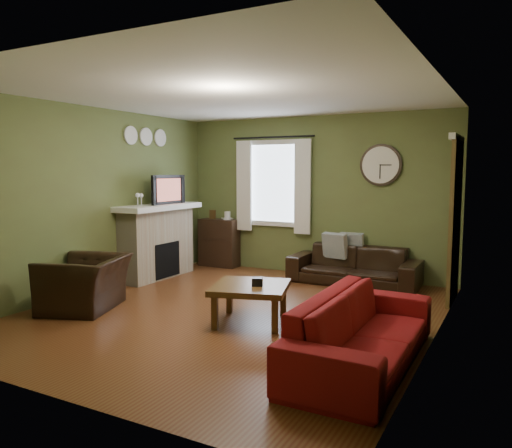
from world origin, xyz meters
The scene contains 31 objects.
floor centered at (0.00, 0.00, 0.00)m, with size 4.60×5.20×0.00m, color #592F17.
ceiling centered at (0.00, 0.00, 2.60)m, with size 4.60×5.20×0.00m, color white.
wall_left centered at (-2.30, 0.00, 1.30)m, with size 0.00×5.20×2.60m, color #5A6836.
wall_right centered at (2.30, 0.00, 1.30)m, with size 0.00×5.20×2.60m, color #5A6836.
wall_back centered at (0.00, 2.60, 1.30)m, with size 4.60×0.00×2.60m, color #5A6836.
wall_front centered at (0.00, -2.60, 1.30)m, with size 4.60×0.00×2.60m, color #5A6836.
fireplace centered at (-2.10, 1.15, 0.55)m, with size 0.40×1.40×1.10m, color #C9AC89.
firebox centered at (-1.91, 1.15, 0.30)m, with size 0.04×0.60×0.55m, color black.
mantel centered at (-2.07, 1.15, 1.14)m, with size 0.58×1.60×0.08m, color white.
tv centered at (-2.05, 1.30, 1.35)m, with size 0.60×0.08×0.35m, color black.
tv_screen centered at (-1.97, 1.30, 1.41)m, with size 0.02×0.62×0.36m, color #994C3F.
medallion_left centered at (-2.28, 0.80, 2.25)m, with size 0.28×0.28×0.03m, color white.
medallion_mid centered at (-2.28, 1.15, 2.25)m, with size 0.28×0.28×0.03m, color white.
medallion_right centered at (-2.28, 1.50, 2.25)m, with size 0.28×0.28×0.03m, color white.
window_pane centered at (-0.70, 2.58, 1.50)m, with size 1.00×0.02×1.30m, color silver, non-canonical shape.
curtain_rod centered at (-0.70, 2.48, 2.27)m, with size 0.03×0.03×1.50m, color black.
curtain_left centered at (-1.25, 2.48, 1.45)m, with size 0.28×0.04×1.55m, color white.
curtain_right centered at (-0.15, 2.48, 1.45)m, with size 0.28×0.04×1.55m, color white.
wall_clock centered at (1.10, 2.55, 1.80)m, with size 0.64×0.06×0.64m, color white, non-canonical shape.
door centered at (2.27, 1.85, 1.05)m, with size 0.05×0.90×2.10m, color brown.
bookshelf centered at (-1.74, 2.43, 0.43)m, with size 0.72×0.30×0.85m, color black, non-canonical shape.
book centered at (-1.67, 2.42, 0.96)m, with size 0.18×0.24×0.02m, color #4B3116.
sofa_brown centered at (0.82, 2.20, 0.28)m, with size 1.94×0.76×0.57m, color black.
pillow_left centered at (0.69, 2.48, 0.55)m, with size 0.38×0.11×0.38m, color gray.
pillow_right centered at (0.48, 2.30, 0.55)m, with size 0.39×0.12×0.39m, color gray.
sofa_red centered at (1.84, -0.85, 0.31)m, with size 2.13×0.83×0.62m, color maroon.
armchair centered at (-1.69, -0.73, 0.33)m, with size 1.00×0.88×0.65m, color black.
coffee_table centered at (0.37, -0.24, 0.22)m, with size 0.82×0.82×0.44m, color #4B3116, non-canonical shape.
tissue_box centered at (0.47, -0.26, 0.40)m, with size 0.12×0.12×0.09m, color black.
wine_glass_a centered at (-2.05, 0.66, 1.28)m, with size 0.07×0.07×0.20m, color white, non-canonical shape.
wine_glass_b centered at (-2.05, 0.74, 1.27)m, with size 0.07×0.07×0.19m, color white, non-canonical shape.
Camera 1 is at (3.03, -5.07, 1.72)m, focal length 35.00 mm.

